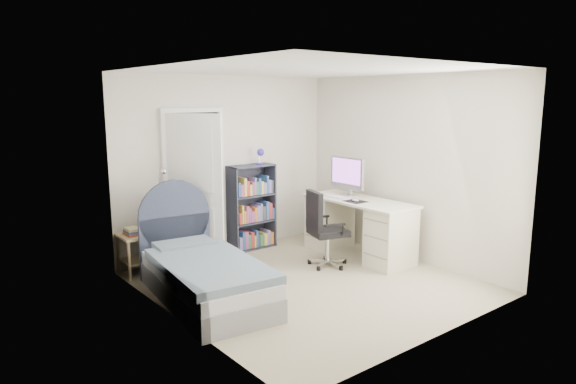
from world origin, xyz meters
TOP-DOWN VIEW (x-y plane):
  - room_shell at (0.00, 0.00)m, footprint 3.50×3.70m
  - door at (-0.67, 1.56)m, footprint 0.92×0.71m
  - bed at (-1.21, 0.39)m, footprint 1.15×2.06m
  - nightstand at (-1.48, 1.59)m, footprint 0.41×0.41m
  - floor_lamp at (-1.14, 1.55)m, footprint 0.19×0.19m
  - bookcase at (0.32, 1.65)m, footprint 0.69×0.30m
  - desk at (1.25, 0.41)m, footprint 0.66×1.66m
  - office_chair at (0.55, 0.37)m, footprint 0.56×0.58m

SIDE VIEW (x-z plane):
  - bed at x=-1.21m, z-range -0.33..0.88m
  - nightstand at x=-1.48m, z-range 0.10..0.71m
  - desk at x=1.25m, z-range -0.24..1.12m
  - floor_lamp at x=-1.14m, z-range -0.12..1.20m
  - office_chair at x=0.55m, z-range 0.05..1.06m
  - bookcase at x=0.32m, z-range -0.17..1.30m
  - door at x=-0.67m, z-range 0.00..2.06m
  - room_shell at x=0.00m, z-range -0.05..2.55m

